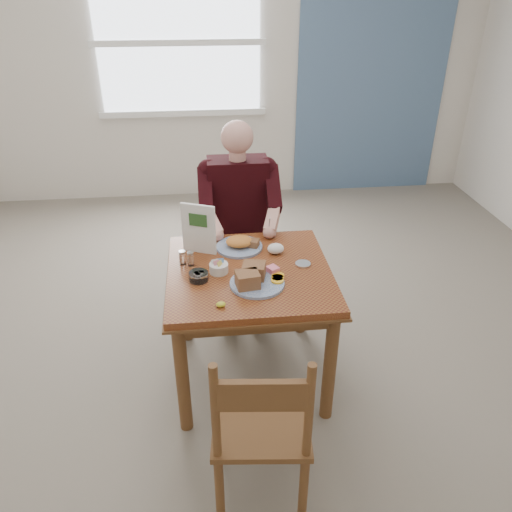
{
  "coord_description": "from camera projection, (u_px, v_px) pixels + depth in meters",
  "views": [
    {
      "loc": [
        -0.22,
        -2.36,
        2.17
      ],
      "look_at": [
        0.04,
        0.0,
        0.84
      ],
      "focal_mm": 35.0,
      "sensor_mm": 36.0,
      "label": 1
    }
  ],
  "objects": [
    {
      "name": "napkin",
      "position": [
        276.0,
        249.0,
        2.91
      ],
      "size": [
        0.1,
        0.09,
        0.06
      ],
      "primitive_type": "ellipsoid",
      "rotation": [
        0.0,
        0.0,
        -0.07
      ],
      "color": "white",
      "rests_on": "table"
    },
    {
      "name": "creamer",
      "position": [
        199.0,
        276.0,
        2.66
      ],
      "size": [
        0.12,
        0.12,
        0.05
      ],
      "color": "white",
      "rests_on": "table"
    },
    {
      "name": "floor",
      "position": [
        250.0,
        372.0,
        3.13
      ],
      "size": [
        6.0,
        6.0,
        0.0
      ],
      "primitive_type": "plane",
      "color": "slate",
      "rests_on": "ground"
    },
    {
      "name": "wall_back",
      "position": [
        220.0,
        63.0,
        5.04
      ],
      "size": [
        5.5,
        0.0,
        5.5
      ],
      "primitive_type": "plane",
      "rotation": [
        1.57,
        0.0,
        0.0
      ],
      "color": "beige",
      "rests_on": "ground"
    },
    {
      "name": "lemon_wedge",
      "position": [
        221.0,
        304.0,
        2.45
      ],
      "size": [
        0.06,
        0.04,
        0.03
      ],
      "primitive_type": "ellipsoid",
      "rotation": [
        0.0,
        0.0,
        -0.22
      ],
      "color": "yellow",
      "rests_on": "table"
    },
    {
      "name": "diner",
      "position": [
        239.0,
        208.0,
        3.35
      ],
      "size": [
        0.53,
        0.56,
        1.39
      ],
      "color": "tan",
      "rests_on": "chair_far"
    },
    {
      "name": "window",
      "position": [
        179.0,
        43.0,
        4.88
      ],
      "size": [
        1.72,
        0.04,
        1.42
      ],
      "color": "white",
      "rests_on": "wall_back"
    },
    {
      "name": "far_plate",
      "position": [
        240.0,
        244.0,
        2.97
      ],
      "size": [
        0.36,
        0.36,
        0.07
      ],
      "color": "white",
      "rests_on": "table"
    },
    {
      "name": "caddy",
      "position": [
        219.0,
        268.0,
        2.73
      ],
      "size": [
        0.13,
        0.13,
        0.08
      ],
      "color": "white",
      "rests_on": "table"
    },
    {
      "name": "chair_far",
      "position": [
        239.0,
        246.0,
        3.59
      ],
      "size": [
        0.42,
        0.42,
        0.95
      ],
      "color": "brown",
      "rests_on": "ground"
    },
    {
      "name": "shakers",
      "position": [
        186.0,
        258.0,
        2.79
      ],
      "size": [
        0.09,
        0.07,
        0.08
      ],
      "color": "white",
      "rests_on": "table"
    },
    {
      "name": "chair_near",
      "position": [
        261.0,
        428.0,
        2.14
      ],
      "size": [
        0.46,
        0.46,
        0.95
      ],
      "color": "brown",
      "rests_on": "ground"
    },
    {
      "name": "near_plate",
      "position": [
        255.0,
        278.0,
        2.62
      ],
      "size": [
        0.31,
        0.29,
        0.1
      ],
      "color": "white",
      "rests_on": "table"
    },
    {
      "name": "menu",
      "position": [
        199.0,
        229.0,
        2.87
      ],
      "size": [
        0.2,
        0.1,
        0.3
      ],
      "color": "white",
      "rests_on": "table"
    },
    {
      "name": "table",
      "position": [
        249.0,
        287.0,
        2.82
      ],
      "size": [
        0.92,
        0.92,
        0.75
      ],
      "color": "brown",
      "rests_on": "ground"
    },
    {
      "name": "metal_dish",
      "position": [
        303.0,
        264.0,
        2.81
      ],
      "size": [
        0.11,
        0.11,
        0.01
      ],
      "primitive_type": "cylinder",
      "rotation": [
        0.0,
        0.0,
        -0.29
      ],
      "color": "silver",
      "rests_on": "table"
    },
    {
      "name": "accent_panel",
      "position": [
        374.0,
        61.0,
        5.18
      ],
      "size": [
        1.6,
        0.02,
        2.8
      ],
      "primitive_type": "cube",
      "color": "slate",
      "rests_on": "ground"
    }
  ]
}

